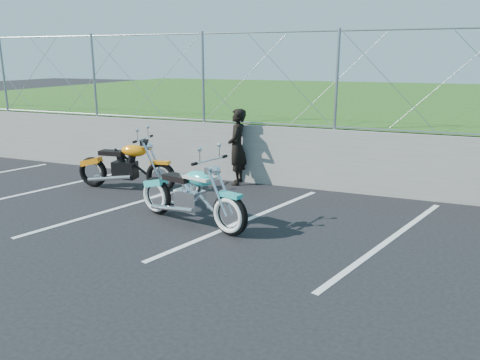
% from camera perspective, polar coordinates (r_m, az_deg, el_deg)
% --- Properties ---
extents(ground, '(90.00, 90.00, 0.00)m').
position_cam_1_polar(ground, '(7.29, -2.10, -7.41)').
color(ground, black).
rests_on(ground, ground).
extents(retaining_wall, '(30.00, 0.22, 1.30)m').
position_cam_1_polar(retaining_wall, '(10.27, 5.76, 2.88)').
color(retaining_wall, slate).
rests_on(retaining_wall, ground).
extents(grass_field, '(30.00, 20.00, 1.30)m').
position_cam_1_polar(grass_field, '(19.97, 13.84, 8.29)').
color(grass_field, '#224F15').
rests_on(grass_field, ground).
extents(chain_link_fence, '(28.00, 0.03, 2.00)m').
position_cam_1_polar(chain_link_fence, '(10.06, 6.00, 12.12)').
color(chain_link_fence, gray).
rests_on(chain_link_fence, retaining_wall).
extents(parking_lines, '(18.29, 4.31, 0.01)m').
position_cam_1_polar(parking_lines, '(7.83, 9.01, -5.96)').
color(parking_lines, silver).
rests_on(parking_lines, ground).
extents(cruiser_turquoise, '(2.32, 0.89, 1.19)m').
position_cam_1_polar(cruiser_turquoise, '(7.86, -5.86, -2.13)').
color(cruiser_turquoise, black).
rests_on(cruiser_turquoise, ground).
extents(naked_orange, '(2.27, 0.77, 1.13)m').
position_cam_1_polar(naked_orange, '(10.19, -13.60, 1.50)').
color(naked_orange, black).
rests_on(naked_orange, ground).
extents(person_standing, '(0.53, 0.68, 1.67)m').
position_cam_1_polar(person_standing, '(10.29, -0.36, 4.04)').
color(person_standing, black).
rests_on(person_standing, ground).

